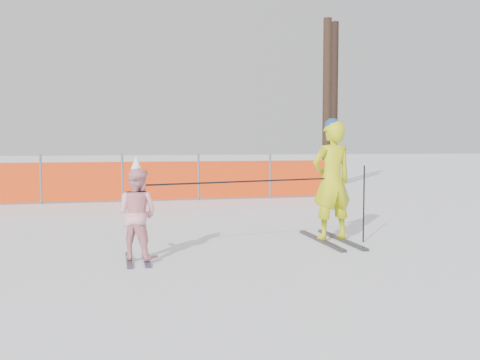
% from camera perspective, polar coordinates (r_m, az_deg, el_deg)
% --- Properties ---
extents(ground, '(120.00, 120.00, 0.00)m').
position_cam_1_polar(ground, '(7.45, 0.89, -7.96)').
color(ground, white).
rests_on(ground, ground).
extents(adult, '(0.73, 1.73, 1.92)m').
position_cam_1_polar(adult, '(8.44, 9.76, -0.04)').
color(adult, black).
rests_on(adult, ground).
extents(child, '(0.73, 0.92, 1.38)m').
position_cam_1_polar(child, '(7.09, -10.95, -3.47)').
color(child, black).
rests_on(child, ground).
extents(ski_poles, '(3.37, 0.69, 1.20)m').
position_cam_1_polar(ski_poles, '(7.83, 4.37, -0.92)').
color(ski_poles, black).
rests_on(ski_poles, ground).
extents(tree_trunks, '(1.40, 2.28, 6.01)m').
position_cam_1_polar(tree_trunks, '(19.27, 9.65, 8.01)').
color(tree_trunks, '#312015').
rests_on(tree_trunks, ground).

